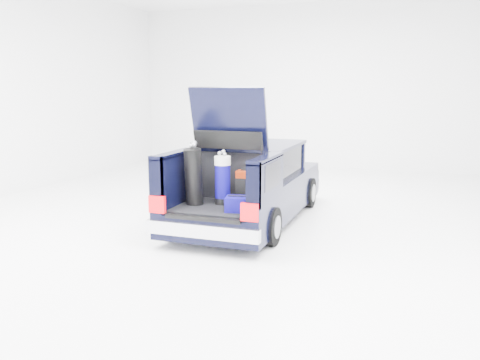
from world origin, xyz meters
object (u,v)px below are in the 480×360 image
at_px(car, 251,184).
at_px(black_golf_bag, 194,176).
at_px(blue_golf_bag, 223,180).
at_px(red_suitcase, 247,187).
at_px(blue_duffel, 241,204).

xyz_separation_m(car, black_golf_bag, (-0.43, -1.61, 0.39)).
distance_m(black_golf_bag, blue_golf_bag, 0.47).
bearing_deg(red_suitcase, blue_golf_bag, -153.31).
relative_size(car, red_suitcase, 8.30).
xyz_separation_m(car, red_suitcase, (0.33, -1.19, 0.19)).
distance_m(red_suitcase, black_golf_bag, 0.89).
bearing_deg(blue_duffel, black_golf_bag, 157.37).
xyz_separation_m(red_suitcase, blue_duffel, (0.11, -0.59, -0.15)).
bearing_deg(car, red_suitcase, -74.37).
xyz_separation_m(car, blue_duffel, (0.44, -1.78, 0.04)).
distance_m(car, blue_golf_bag, 1.43).
height_order(red_suitcase, blue_golf_bag, blue_golf_bag).
relative_size(red_suitcase, black_golf_bag, 0.55).
bearing_deg(blue_golf_bag, car, 67.92).
xyz_separation_m(red_suitcase, black_golf_bag, (-0.76, -0.41, 0.20)).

